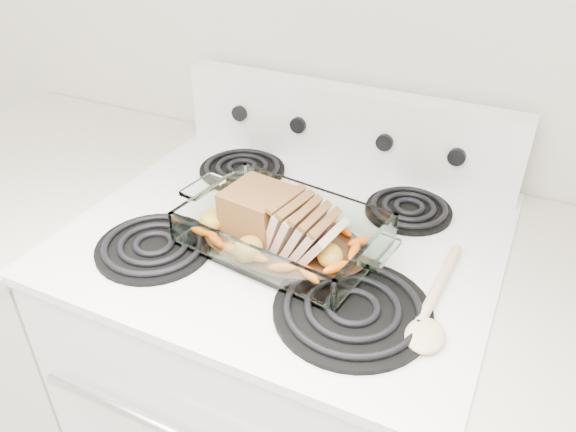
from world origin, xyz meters
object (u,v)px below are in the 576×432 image
at_px(counter_left, 74,308).
at_px(baking_dish, 283,235).
at_px(electric_range, 288,388).
at_px(pork_roast, 272,218).

distance_m(counter_left, baking_dish, 0.85).
bearing_deg(electric_range, pork_roast, -93.94).
xyz_separation_m(electric_range, counter_left, (-0.67, -0.00, -0.02)).
bearing_deg(counter_left, baking_dish, -4.55).
xyz_separation_m(electric_range, baking_dish, (0.02, -0.06, 0.48)).
distance_m(electric_range, baking_dish, 0.48).
distance_m(electric_range, pork_roast, 0.51).
bearing_deg(pork_roast, counter_left, 169.65).
bearing_deg(counter_left, pork_roast, -4.69).
bearing_deg(pork_roast, electric_range, 80.40).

